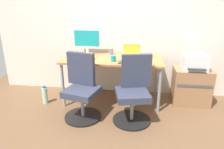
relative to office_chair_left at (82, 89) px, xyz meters
name	(u,v)px	position (x,y,z in m)	size (l,w,h in m)	color
ground_plane	(112,100)	(0.37, 0.56, -0.42)	(5.28, 5.28, 0.00)	brown
back_wall	(116,21)	(0.37, 1.01, 0.88)	(4.40, 0.04, 2.60)	silver
desk	(112,62)	(0.37, 0.56, 0.26)	(1.60, 0.73, 0.75)	#B77542
office_chair_left	(82,89)	(0.00, 0.00, 0.00)	(0.54, 0.54, 0.94)	black
office_chair_right	(134,92)	(0.74, 0.00, 0.00)	(0.54, 0.54, 0.94)	black
side_cabinet	(191,86)	(1.68, 0.64, -0.12)	(0.59, 0.41, 0.60)	#996B47
printer	(194,62)	(1.68, 0.64, 0.29)	(0.38, 0.40, 0.24)	silver
water_bottle_on_floor	(45,95)	(-0.73, 0.30, -0.28)	(0.09, 0.09, 0.31)	#A5D8B2
desktop_monitor	(87,40)	(-0.09, 0.79, 0.58)	(0.48, 0.18, 0.43)	silver
open_laptop	(131,54)	(0.68, 0.64, 0.38)	(0.31, 0.26, 0.23)	silver
keyboard_by_monitor	(85,57)	(-0.07, 0.55, 0.34)	(0.34, 0.12, 0.02)	#B7B7B7
keyboard_by_laptop	(130,63)	(0.67, 0.30, 0.34)	(0.34, 0.12, 0.02)	#2D2D2D
mouse_by_monitor	(92,62)	(0.10, 0.27, 0.34)	(0.06, 0.10, 0.03)	#515156
mouse_by_laptop	(89,59)	(0.02, 0.43, 0.34)	(0.06, 0.10, 0.03)	#2D2D2D
coffee_mug	(113,59)	(0.41, 0.38, 0.37)	(0.08, 0.08, 0.09)	teal
pen_cup	(111,51)	(0.32, 0.81, 0.38)	(0.07, 0.07, 0.10)	slate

